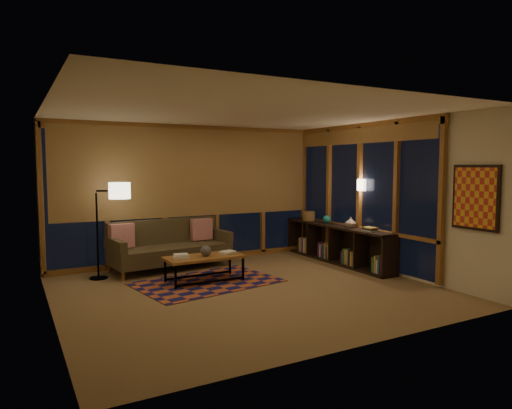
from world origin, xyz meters
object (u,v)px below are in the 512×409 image
sofa (171,245)px  bookshelf (336,244)px  floor_lamp (97,231)px  coffee_table (204,269)px

sofa → bookshelf: bearing=-24.5°
sofa → floor_lamp: bearing=178.1°
coffee_table → floor_lamp: size_ratio=0.78×
sofa → coffee_table: 1.20m
coffee_table → bookshelf: bookshelf is taller
coffee_table → floor_lamp: 1.93m
coffee_table → bookshelf: size_ratio=0.43×
coffee_table → bookshelf: bearing=2.6°
floor_lamp → bookshelf: bearing=5.1°
coffee_table → floor_lamp: (-1.50, 1.05, 0.60)m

